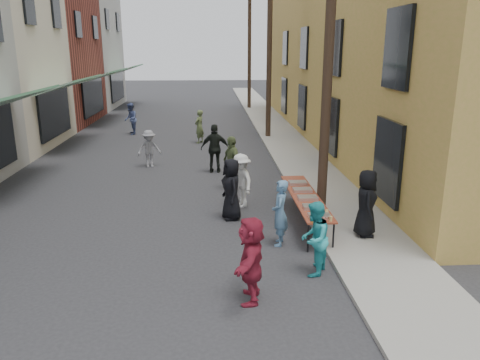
{
  "coord_description": "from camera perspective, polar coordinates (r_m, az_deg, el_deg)",
  "views": [
    {
      "loc": [
        1.34,
        -8.89,
        4.52
      ],
      "look_at": [
        2.05,
        2.45,
        1.3
      ],
      "focal_mm": 35.0,
      "sensor_mm": 36.0,
      "label": 1
    }
  ],
  "objects": [
    {
      "name": "guest_front_b",
      "position": [
        11.01,
        4.89,
        -4.02
      ],
      "size": [
        0.49,
        0.64,
        1.59
      ],
      "primitive_type": "imported",
      "rotation": [
        0.0,
        0.0,
        -1.77
      ],
      "color": "#5580A6",
      "rests_on": "ground"
    },
    {
      "name": "building_ochre",
      "position": [
        24.89,
        20.31,
        16.01
      ],
      "size": [
        10.0,
        28.0,
        10.0
      ],
      "primitive_type": "cube",
      "color": "#AC953D",
      "rests_on": "ground"
    },
    {
      "name": "condiment_jar_c",
      "position": [
        10.8,
        8.63,
        -4.56
      ],
      "size": [
        0.07,
        0.07,
        0.08
      ],
      "primitive_type": "cylinder",
      "color": "#A57F26",
      "rests_on": "serving_table"
    },
    {
      "name": "server",
      "position": [
        11.65,
        15.14,
        -2.73
      ],
      "size": [
        0.67,
        0.89,
        1.65
      ],
      "primitive_type": "imported",
      "rotation": [
        0.0,
        0.0,
        1.38
      ],
      "color": "black",
      "rests_on": "sidewalk"
    },
    {
      "name": "condiment_jar_b",
      "position": [
        10.71,
        8.74,
        -4.75
      ],
      "size": [
        0.07,
        0.07,
        0.08
      ],
      "primitive_type": "cylinder",
      "color": "#A57F26",
      "rests_on": "serving_table"
    },
    {
      "name": "catering_tray_buns_end",
      "position": [
        13.5,
        7.05,
        -0.34
      ],
      "size": [
        0.5,
        0.33,
        0.08
      ],
      "primitive_type": "cube",
      "color": "tan",
      "rests_on": "serving_table"
    },
    {
      "name": "guest_front_d",
      "position": [
        13.63,
        0.13,
        -0.06
      ],
      "size": [
        0.96,
        1.17,
        1.58
      ],
      "primitive_type": "imported",
      "rotation": [
        0.0,
        0.0,
        -1.14
      ],
      "color": "silver",
      "rests_on": "ground"
    },
    {
      "name": "guest_front_e",
      "position": [
        15.24,
        -1.03,
        2.06
      ],
      "size": [
        0.84,
        1.13,
        1.79
      ],
      "primitive_type": "imported",
      "rotation": [
        0.0,
        0.0,
        -1.13
      ],
      "color": "#5A6A3D",
      "rests_on": "ground"
    },
    {
      "name": "passerby_far",
      "position": [
        25.93,
        -13.17,
        7.27
      ],
      "size": [
        0.77,
        0.92,
        1.68
      ],
      "primitive_type": "imported",
      "rotation": [
        0.0,
        0.0,
        4.89
      ],
      "color": "#47568A",
      "rests_on": "ground"
    },
    {
      "name": "passerby_mid",
      "position": [
        17.43,
        -3.05,
        3.85
      ],
      "size": [
        1.09,
        0.52,
        1.82
      ],
      "primitive_type": "imported",
      "rotation": [
        0.0,
        0.0,
        3.07
      ],
      "color": "black",
      "rests_on": "ground"
    },
    {
      "name": "catering_tray_buns",
      "position": [
        12.19,
        8.24,
        -2.17
      ],
      "size": [
        0.5,
        0.33,
        0.08
      ],
      "primitive_type": "cube",
      "color": "tan",
      "rests_on": "serving_table"
    },
    {
      "name": "guest_front_c",
      "position": [
        9.7,
        9.04,
        -7.08
      ],
      "size": [
        0.87,
        0.94,
        1.56
      ],
      "primitive_type": "imported",
      "rotation": [
        0.0,
        0.0,
        -2.04
      ],
      "color": "#2AAAB0",
      "rests_on": "ground"
    },
    {
      "name": "sidewalk",
      "position": [
        24.58,
        5.05,
        5.3
      ],
      "size": [
        2.2,
        60.0,
        0.1
      ],
      "primitive_type": "cube",
      "color": "gray",
      "rests_on": "ground"
    },
    {
      "name": "guest_queue_back",
      "position": [
        8.61,
        1.35,
        -9.64
      ],
      "size": [
        0.72,
        1.58,
        1.64
      ],
      "primitive_type": "imported",
      "rotation": [
        0.0,
        0.0,
        -1.73
      ],
      "color": "maroon",
      "rests_on": "ground"
    },
    {
      "name": "utility_pole_far",
      "position": [
        36.01,
        1.16,
        15.8
      ],
      "size": [
        0.26,
        0.26,
        9.0
      ],
      "primitive_type": "cylinder",
      "color": "#2D2116",
      "rests_on": "ground"
    },
    {
      "name": "catering_tray_sausage",
      "position": [
        10.94,
        9.66,
        -4.34
      ],
      "size": [
        0.5,
        0.33,
        0.08
      ],
      "primitive_type": "cube",
      "color": "maroon",
      "rests_on": "serving_table"
    },
    {
      "name": "utility_pole_near",
      "position": [
        12.25,
        10.78,
        15.46
      ],
      "size": [
        0.26,
        0.26,
        9.0
      ],
      "primitive_type": "cylinder",
      "color": "#2D2116",
      "rests_on": "ground"
    },
    {
      "name": "catering_tray_foil_b",
      "position": [
        11.54,
        8.93,
        -3.24
      ],
      "size": [
        0.5,
        0.33,
        0.08
      ],
      "primitive_type": "cube",
      "color": "#B2B2B7",
      "rests_on": "serving_table"
    },
    {
      "name": "ground",
      "position": [
        10.06,
        -11.06,
        -11.19
      ],
      "size": [
        120.0,
        120.0,
        0.0
      ],
      "primitive_type": "plane",
      "color": "#28282B",
      "rests_on": "ground"
    },
    {
      "name": "cup_stack",
      "position": [
        10.76,
        11.0,
        -4.66
      ],
      "size": [
        0.08,
        0.08,
        0.12
      ],
      "primitive_type": "cylinder",
      "color": "tan",
      "rests_on": "serving_table"
    },
    {
      "name": "passerby_right",
      "position": [
        23.03,
        -4.97,
        6.51
      ],
      "size": [
        0.64,
        0.71,
        1.62
      ],
      "primitive_type": "imported",
      "rotation": [
        0.0,
        0.0,
        4.16
      ],
      "color": "#54653B",
      "rests_on": "ground"
    },
    {
      "name": "guest_front_a",
      "position": [
        12.63,
        -1.06,
        -1.11
      ],
      "size": [
        0.73,
        0.93,
        1.69
      ],
      "primitive_type": "imported",
      "rotation": [
        0.0,
        0.0,
        -1.31
      ],
      "color": "black",
      "rests_on": "ground"
    },
    {
      "name": "condiment_jar_a",
      "position": [
        10.62,
        8.86,
        -4.94
      ],
      "size": [
        0.07,
        0.07,
        0.08
      ],
      "primitive_type": "cylinder",
      "color": "#A57F26",
      "rests_on": "serving_table"
    },
    {
      "name": "passerby_left",
      "position": [
        18.59,
        -11.01,
        3.77
      ],
      "size": [
        1.07,
        0.82,
        1.45
      ],
      "primitive_type": "imported",
      "rotation": [
        0.0,
        0.0,
        0.34
      ],
      "color": "gray",
      "rests_on": "ground"
    },
    {
      "name": "serving_table",
      "position": [
        12.49,
        7.95,
        -2.08
      ],
      "size": [
        0.7,
        4.0,
        0.75
      ],
      "color": "maroon",
      "rests_on": "ground"
    },
    {
      "name": "catering_tray_foil_d",
      "position": [
        12.84,
        7.61,
        -1.2
      ],
      "size": [
        0.5,
        0.33,
        0.08
      ],
      "primitive_type": "cube",
      "color": "#B2B2B7",
      "rests_on": "serving_table"
    },
    {
      "name": "utility_pole_mid",
      "position": [
        24.07,
        3.6,
        15.76
      ],
      "size": [
        0.26,
        0.26,
        9.0
      ],
      "primitive_type": "cylinder",
      "color": "#2D2116",
      "rests_on": "ground"
    }
  ]
}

